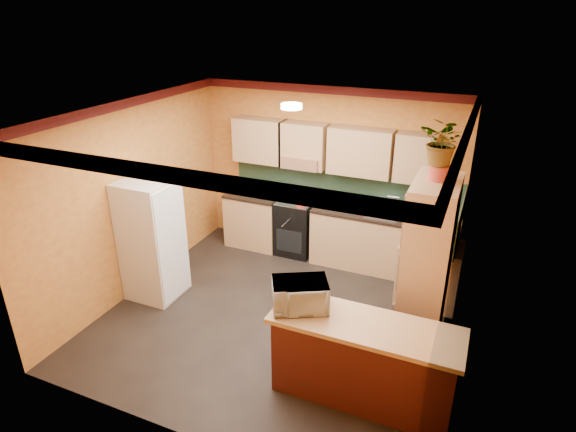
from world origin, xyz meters
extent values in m
plane|color=black|center=(0.00, 0.00, 0.00)|extent=(4.20, 4.20, 0.00)
cube|color=white|center=(0.00, 0.00, 2.70)|extent=(4.20, 4.20, 0.04)
cube|color=gold|center=(0.00, 2.10, 1.35)|extent=(4.20, 0.04, 2.70)
cube|color=gold|center=(0.00, -2.10, 1.35)|extent=(4.20, 0.04, 2.70)
cube|color=gold|center=(-2.10, 0.00, 1.35)|extent=(0.04, 4.20, 2.70)
cube|color=gold|center=(2.10, 0.00, 1.35)|extent=(0.04, 4.20, 2.70)
cube|color=#203B28|center=(0.25, 2.09, 1.19)|extent=(3.70, 0.02, 0.53)
cube|color=#203B28|center=(2.09, 1.40, 1.19)|extent=(0.02, 1.40, 0.53)
cube|color=tan|center=(0.10, 1.93, 1.80)|extent=(3.10, 0.34, 0.70)
cylinder|color=white|center=(0.00, 0.60, 2.66)|extent=(0.26, 0.26, 0.06)
cube|color=tan|center=(0.21, 1.80, 0.44)|extent=(3.65, 0.60, 0.88)
cube|color=black|center=(0.21, 1.80, 0.90)|extent=(3.65, 0.62, 0.04)
cube|color=black|center=(-0.42, 1.80, 0.46)|extent=(0.58, 0.58, 0.91)
cube|color=silver|center=(0.98, 1.80, 0.94)|extent=(0.48, 0.40, 0.03)
cube|color=tan|center=(1.80, 1.16, 0.44)|extent=(0.60, 0.80, 0.88)
cube|color=black|center=(1.80, 1.16, 0.90)|extent=(0.62, 0.80, 0.04)
cube|color=silver|center=(-1.75, -0.15, 0.85)|extent=(0.68, 0.66, 1.70)
cube|color=tan|center=(1.85, 0.16, 1.05)|extent=(0.48, 0.90, 2.10)
cylinder|color=#AE392A|center=(1.85, 0.21, 2.18)|extent=(0.22, 0.22, 0.16)
imported|color=tan|center=(1.85, 0.21, 2.51)|extent=(0.57, 0.54, 0.50)
cube|color=#451610|center=(1.45, -0.95, 0.44)|extent=(1.80, 0.55, 0.88)
cube|color=tan|center=(1.45, -0.95, 0.91)|extent=(1.90, 0.65, 0.05)
imported|color=silver|center=(0.75, -0.95, 1.08)|extent=(0.67, 0.60, 0.31)
camera|label=1|loc=(2.28, -4.81, 3.79)|focal=30.00mm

